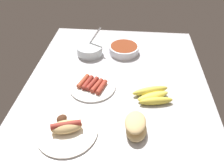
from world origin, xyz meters
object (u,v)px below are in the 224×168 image
object	(u,v)px
plate_hotdog_assembled	(67,129)
banana_bunch	(153,95)
bread_stack	(136,126)
bowl_coleslaw	(90,50)
plate_sausages	(92,86)
bowl_chili	(124,49)

from	to	relation	value
plate_hotdog_assembled	banana_bunch	distance (cm)	40.87
banana_bunch	bread_stack	bearing A→B (deg)	158.70
bowl_coleslaw	plate_sausages	distance (cm)	30.00
bowl_coleslaw	plate_sausages	bearing A→B (deg)	-168.09
bowl_chili	plate_sausages	bearing A→B (deg)	157.42
plate_sausages	banana_bunch	world-z (taller)	banana_bunch
plate_hotdog_assembled	bowl_coleslaw	bearing A→B (deg)	0.48
bread_stack	banana_bunch	distance (cm)	21.24
plate_hotdog_assembled	banana_bunch	xyz separation A→B (cm)	(21.98, -34.46, 0.11)
plate_hotdog_assembled	banana_bunch	world-z (taller)	plate_hotdog_assembled
bread_stack	plate_hotdog_assembled	bearing A→B (deg)	94.83
bowl_coleslaw	banana_bunch	bearing A→B (deg)	-134.47
bread_stack	plate_sausages	world-z (taller)	bread_stack
bowl_chili	banana_bunch	bearing A→B (deg)	-158.15
plate_hotdog_assembled	bowl_chili	xyz separation A→B (cm)	(59.72, -19.32, 0.83)
bowl_chili	bread_stack	xyz separation A→B (cm)	(-57.46, -7.44, 1.08)
bowl_chili	plate_sausages	distance (cm)	35.50
bowl_coleslaw	banana_bunch	distance (cm)	48.96
bowl_chili	banana_bunch	size ratio (longest dim) A/B	0.93
bowl_coleslaw	bread_stack	bearing A→B (deg)	-153.23
plate_hotdog_assembled	bowl_chili	distance (cm)	62.77
plate_hotdog_assembled	banana_bunch	size ratio (longest dim) A/B	1.29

